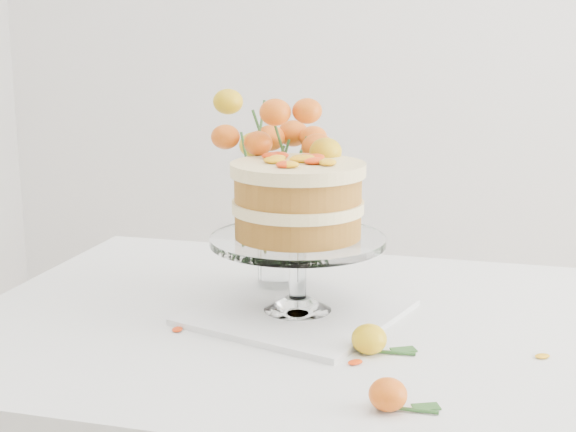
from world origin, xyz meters
name	(u,v)px	position (x,y,z in m)	size (l,w,h in m)	color
table	(361,366)	(0.00, 0.00, 0.67)	(1.43, 0.93, 0.76)	tan
napkin	(298,312)	(-0.12, 0.01, 0.76)	(0.33, 0.33, 0.01)	white
cake_stand	(298,208)	(-0.12, 0.01, 0.95)	(0.31, 0.31, 0.28)	white
rose_vase	(279,165)	(-0.19, 0.15, 1.01)	(0.34, 0.34, 0.43)	white
loose_rose_near	(369,339)	(0.03, -0.13, 0.78)	(0.10, 0.06, 0.05)	gold
loose_rose_far	(388,395)	(0.09, -0.32, 0.78)	(0.09, 0.05, 0.04)	#CF550A
stray_petal_a	(282,336)	(-0.12, -0.10, 0.76)	(0.03, 0.02, 0.00)	#F7AB0F
stray_petal_b	(335,350)	(-0.02, -0.14, 0.76)	(0.03, 0.02, 0.00)	#F7AB0F
stray_petal_c	(355,362)	(0.02, -0.18, 0.76)	(0.03, 0.02, 0.00)	#F7AB0F
stray_petal_d	(213,318)	(-0.26, -0.05, 0.76)	(0.03, 0.02, 0.00)	#F7AB0F
stray_petal_e	(177,330)	(-0.30, -0.12, 0.76)	(0.03, 0.02, 0.00)	#F7AB0F
stray_petal_f	(542,356)	(0.30, -0.08, 0.76)	(0.03, 0.02, 0.00)	#F7AB0F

